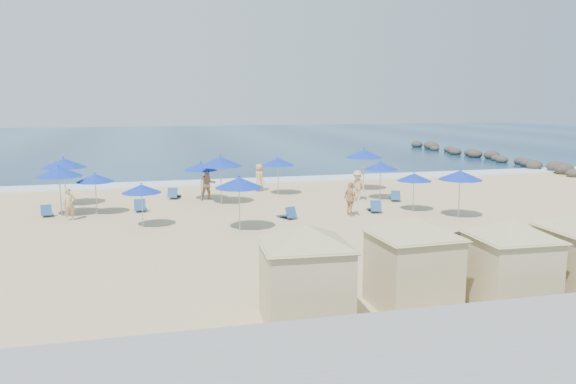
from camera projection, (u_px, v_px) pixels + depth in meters
The scene contains 32 objects.
ground at pixel (318, 232), 24.56m from camera, with size 160.00×160.00×0.00m, color tan.
ocean at pixel (201, 140), 77.18m from camera, with size 160.00×80.00×0.06m, color #0E2C4F.
surf_line at pixel (254, 181), 39.38m from camera, with size 160.00×2.50×0.08m, color white.
seawall at pixel (511, 351), 11.53m from camera, with size 160.00×6.10×1.22m.
rock_jetty at pixel (481, 155), 54.05m from camera, with size 2.56×26.66×0.96m.
trash_bin at pixel (468, 243), 21.19m from camera, with size 0.76×0.76×0.76m, color black.
cabana_0 at pixel (305, 262), 14.30m from camera, with size 4.62×4.62×2.90m.
cabana_1 at pixel (413, 251), 15.48m from camera, with size 4.51×4.51×2.84m.
cabana_2 at pixel (511, 252), 15.55m from camera, with size 4.37×4.37×2.74m.
umbrella_0 at pixel (64, 163), 30.10m from camera, with size 2.36×2.36×2.69m.
umbrella_1 at pixel (95, 178), 27.88m from camera, with size 1.88×1.88×2.14m.
umbrella_2 at pixel (59, 172), 27.43m from camera, with size 2.25×2.25×2.56m.
umbrella_3 at pixel (141, 189), 25.06m from camera, with size 1.80×1.80×2.05m.
umbrella_4 at pixel (201, 167), 31.83m from camera, with size 1.96×1.96×2.23m.
umbrella_5 at pixel (221, 162), 30.53m from camera, with size 2.40×2.40×2.73m.
umbrella_6 at pixel (239, 183), 24.42m from camera, with size 2.17×2.17×2.47m.
umbrella_7 at pixel (278, 162), 33.59m from camera, with size 2.04×2.04×2.32m.
umbrella_8 at pixel (414, 177), 28.66m from camera, with size 1.81×1.81×2.06m.
umbrella_9 at pixel (364, 154), 35.26m from camera, with size 2.35×2.35×2.67m.
umbrella_10 at pixel (381, 166), 31.94m from camera, with size 1.99×1.99×2.26m.
umbrella_11 at pixel (460, 175), 27.05m from camera, with size 2.13×2.13×2.43m.
beach_chair_0 at pixel (46, 212), 27.73m from camera, with size 0.69×1.20×0.62m.
beach_chair_1 at pixel (140, 207), 28.95m from camera, with size 0.58×1.28×0.70m.
beach_chair_2 at pixel (174, 194), 32.64m from camera, with size 0.87×1.35×0.69m.
beach_chair_3 at pixel (288, 214), 27.18m from camera, with size 0.85×1.24×0.63m.
beach_chair_4 at pixel (374, 208), 28.72m from camera, with size 0.75×1.29×0.67m.
beach_chair_5 at pixel (395, 197), 31.87m from camera, with size 0.89×1.27×0.64m.
beachgoer_0 at pixel (69, 204), 26.67m from camera, with size 0.57×0.38×1.57m, color tan.
beachgoer_1 at pixel (208, 184), 32.01m from camera, with size 0.91×0.71×1.87m, color tan.
beachgoer_2 at pixel (351, 199), 27.76m from camera, with size 1.00×0.41×1.70m, color tan.
beachgoer_3 at pixel (357, 185), 32.08m from camera, with size 1.10×0.63×1.71m, color tan.
beachgoer_4 at pixel (259, 177), 35.22m from camera, with size 0.84×0.54×1.71m, color tan.
Camera 1 is at (-7.08, -22.89, 5.79)m, focal length 35.00 mm.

